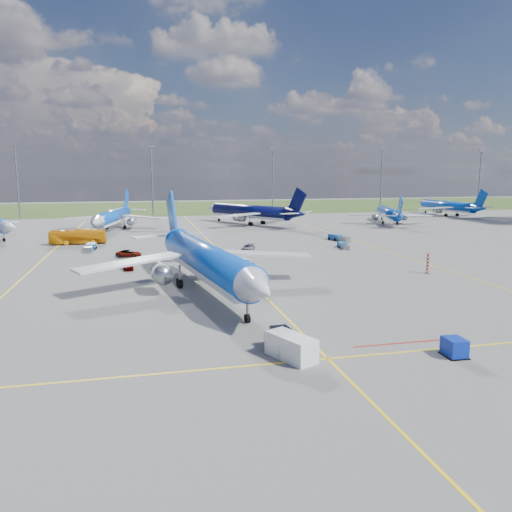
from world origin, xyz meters
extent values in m
plane|color=#5C5C59|center=(0.00, 0.00, 0.00)|extent=(400.00, 400.00, 0.00)
cube|color=#2D4719|center=(0.00, 150.00, 0.00)|extent=(400.00, 80.00, 0.01)
cube|color=yellow|center=(0.00, 30.00, 0.01)|extent=(0.25, 160.00, 0.02)
cube|color=yellow|center=(0.00, -20.00, 0.01)|extent=(60.00, 0.25, 0.02)
cube|color=yellow|center=(-30.00, 40.00, 0.01)|extent=(0.25, 120.00, 0.02)
cube|color=yellow|center=(30.00, 40.00, 0.01)|extent=(0.25, 120.00, 0.02)
cube|color=#A5140F|center=(8.00, -18.00, 0.01)|extent=(10.00, 0.25, 0.02)
cylinder|color=slate|center=(-50.00, 110.00, 11.00)|extent=(0.50, 0.50, 22.00)
cube|color=slate|center=(-50.00, 110.00, 22.30)|extent=(2.20, 0.50, 0.80)
cylinder|color=slate|center=(-10.00, 110.00, 11.00)|extent=(0.50, 0.50, 22.00)
cube|color=slate|center=(-10.00, 110.00, 22.30)|extent=(2.20, 0.50, 0.80)
cylinder|color=slate|center=(30.00, 110.00, 11.00)|extent=(0.50, 0.50, 22.00)
cube|color=slate|center=(30.00, 110.00, 22.30)|extent=(2.20, 0.50, 0.80)
cylinder|color=slate|center=(70.00, 110.00, 11.00)|extent=(0.50, 0.50, 22.00)
cube|color=slate|center=(70.00, 110.00, 22.30)|extent=(2.20, 0.50, 0.80)
cylinder|color=slate|center=(110.00, 110.00, 11.00)|extent=(0.50, 0.50, 22.00)
cube|color=slate|center=(110.00, 110.00, 22.30)|extent=(2.20, 0.50, 0.80)
cylinder|color=red|center=(26.00, 8.00, 1.50)|extent=(0.50, 0.50, 3.00)
cube|color=silver|center=(-2.93, -17.54, 0.59)|extent=(2.29, 3.95, 1.17)
cube|color=black|center=(-2.98, -17.00, 1.40)|extent=(1.57, 1.74, 0.81)
cube|color=slate|center=(-3.13, -15.20, 0.50)|extent=(0.40, 2.18, 0.18)
cube|color=#0B28A4|center=(9.94, -21.68, 0.73)|extent=(1.51, 1.87, 1.46)
cube|color=white|center=(-2.78, -19.28, 0.94)|extent=(3.50, 4.69, 1.89)
imported|color=orange|center=(-26.36, 50.01, 1.53)|extent=(11.04, 2.89, 3.05)
imported|color=#999999|center=(-15.98, 20.52, 0.60)|extent=(1.72, 3.66, 1.21)
imported|color=#999999|center=(-16.10, 32.01, 0.60)|extent=(4.72, 3.24, 1.20)
imported|color=#999999|center=(5.28, 34.44, 0.56)|extent=(3.51, 4.10, 1.13)
cube|color=#185890|center=(23.57, 33.69, 0.51)|extent=(1.63, 2.59, 1.03)
cube|color=slate|center=(23.24, 31.29, 0.42)|extent=(1.37, 2.01, 0.84)
cube|color=#17548E|center=(-23.13, 41.78, 0.60)|extent=(1.75, 2.97, 1.21)
cube|color=slate|center=(-23.35, 38.93, 0.49)|extent=(1.48, 2.29, 0.99)
cube|color=#1A52A0|center=(26.22, 43.83, 0.63)|extent=(2.46, 3.32, 1.25)
cube|color=slate|center=(27.17, 41.02, 0.51)|extent=(2.03, 2.60, 1.03)
camera|label=1|loc=(-13.77, -54.77, 14.42)|focal=35.00mm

